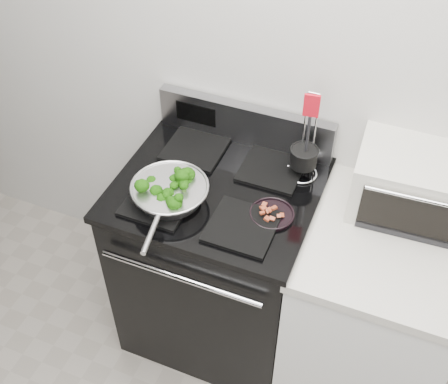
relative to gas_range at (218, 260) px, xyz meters
The scene contains 8 objects.
back_wall 0.97m from the gas_range, 48.22° to the left, with size 4.00×0.02×2.70m, color silver.
gas_range is the anchor object (origin of this frame).
counter 0.69m from the gas_range, ahead, with size 0.62×0.68×0.92m.
skillet 0.55m from the gas_range, 131.66° to the right, with size 0.30×0.47×0.06m.
broccoli_pile 0.56m from the gas_range, 132.30° to the right, with size 0.23×0.23×0.08m, color black, non-canonical shape.
bacon_plate 0.55m from the gas_range, 16.41° to the right, with size 0.17×0.17×0.04m.
utensil_holder 0.63m from the gas_range, 32.76° to the left, with size 0.13×0.13×0.39m.
toaster_oven 0.92m from the gas_range, 15.12° to the left, with size 0.45×0.36×0.25m.
Camera 1 is at (0.33, -0.06, 2.47)m, focal length 45.00 mm.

